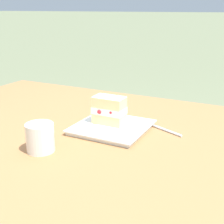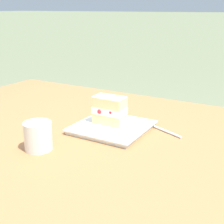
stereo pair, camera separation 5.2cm
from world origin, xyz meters
name	(u,v)px [view 2 (the right image)]	position (x,y,z in m)	size (l,w,h in m)	color
patio_table	(63,154)	(0.00, 0.00, 0.65)	(1.26, 1.02, 0.75)	olive
dessert_plate	(112,127)	(0.16, 0.07, 0.76)	(0.23, 0.23, 0.02)	white
cake_slice	(109,110)	(0.14, 0.08, 0.81)	(0.11, 0.08, 0.09)	#EAD18C
dessert_fork	(159,128)	(0.29, 0.15, 0.75)	(0.16, 0.08, 0.01)	silver
coffee_cup	(38,136)	(0.05, -0.17, 0.79)	(0.08, 0.08, 0.08)	silver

